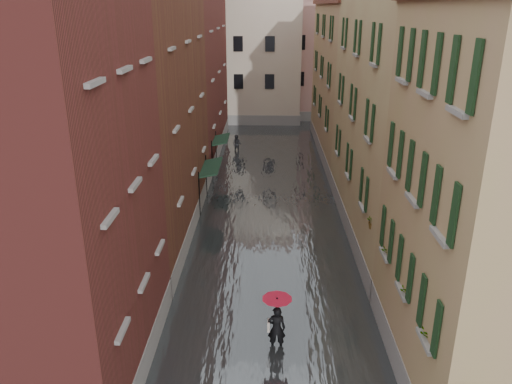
# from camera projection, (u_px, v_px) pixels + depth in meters

# --- Properties ---
(ground) EXTENTS (120.00, 120.00, 0.00)m
(ground) POSITION_uv_depth(u_px,v_px,m) (271.00, 336.00, 18.26)
(ground) COLOR #5F5F62
(ground) RESTS_ON ground
(floodwater) EXTENTS (10.00, 60.00, 0.20)m
(floodwater) POSITION_uv_depth(u_px,v_px,m) (270.00, 202.00, 30.40)
(floodwater) COLOR #414648
(floodwater) RESTS_ON ground
(building_left_near) EXTENTS (6.00, 8.00, 13.00)m
(building_left_near) POSITION_uv_depth(u_px,v_px,m) (29.00, 186.00, 14.26)
(building_left_near) COLOR maroon
(building_left_near) RESTS_ON ground
(building_left_mid) EXTENTS (6.00, 14.00, 12.50)m
(building_left_mid) POSITION_uv_depth(u_px,v_px,m) (130.00, 116.00, 24.65)
(building_left_mid) COLOR #562F1B
(building_left_mid) RESTS_ON ground
(building_left_far) EXTENTS (6.00, 16.00, 14.00)m
(building_left_far) POSITION_uv_depth(u_px,v_px,m) (180.00, 66.00, 38.43)
(building_left_far) COLOR maroon
(building_left_far) RESTS_ON ground
(building_right_mid) EXTENTS (6.00, 14.00, 13.00)m
(building_right_mid) POSITION_uv_depth(u_px,v_px,m) (415.00, 112.00, 24.26)
(building_right_mid) COLOR tan
(building_right_mid) RESTS_ON ground
(building_right_far) EXTENTS (6.00, 16.00, 11.50)m
(building_right_far) POSITION_uv_depth(u_px,v_px,m) (360.00, 83.00, 38.57)
(building_right_far) COLOR #99844F
(building_right_far) RESTS_ON ground
(building_end_cream) EXTENTS (12.00, 9.00, 13.00)m
(building_end_cream) POSITION_uv_depth(u_px,v_px,m) (241.00, 56.00, 51.63)
(building_end_cream) COLOR beige
(building_end_cream) RESTS_ON ground
(building_end_pink) EXTENTS (10.00, 9.00, 12.00)m
(building_end_pink) POSITION_uv_depth(u_px,v_px,m) (325.00, 59.00, 53.48)
(building_end_pink) COLOR tan
(building_end_pink) RESTS_ON ground
(awning_near) EXTENTS (1.09, 3.38, 2.80)m
(awning_near) POSITION_uv_depth(u_px,v_px,m) (210.00, 168.00, 28.99)
(awning_near) COLOR black
(awning_near) RESTS_ON ground
(awning_far) EXTENTS (1.09, 2.85, 2.80)m
(awning_far) POSITION_uv_depth(u_px,v_px,m) (220.00, 140.00, 35.06)
(awning_far) COLOR black
(awning_far) RESTS_ON ground
(window_planters) EXTENTS (0.59, 8.27, 0.84)m
(window_planters) POSITION_uv_depth(u_px,v_px,m) (398.00, 261.00, 16.30)
(window_planters) COLOR brown
(window_planters) RESTS_ON ground
(pedestrian_main) EXTENTS (1.04, 1.04, 2.06)m
(pedestrian_main) POSITION_uv_depth(u_px,v_px,m) (277.00, 318.00, 17.11)
(pedestrian_main) COLOR black
(pedestrian_main) RESTS_ON ground
(pedestrian_far) EXTENTS (0.90, 0.81, 1.54)m
(pedestrian_far) POSITION_uv_depth(u_px,v_px,m) (237.00, 144.00, 40.62)
(pedestrian_far) COLOR black
(pedestrian_far) RESTS_ON ground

